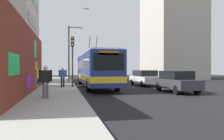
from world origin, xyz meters
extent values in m
plane|color=black|center=(0.00, 0.00, 0.00)|extent=(80.00, 80.00, 0.00)
cube|color=#9E9B93|center=(0.00, 1.60, 0.07)|extent=(48.00, 3.20, 0.15)
cube|color=maroon|center=(-3.41, 3.35, 2.20)|extent=(15.18, 0.30, 4.41)
cube|color=green|center=(-0.90, 3.19, 3.21)|extent=(1.19, 0.02, 1.31)
cube|color=yellow|center=(0.70, 3.19, 1.02)|extent=(1.16, 0.02, 1.50)
cube|color=blue|center=(-0.02, 3.19, 0.64)|extent=(1.27, 0.02, 0.63)
cube|color=orange|center=(-0.13, 3.19, 1.98)|extent=(1.84, 0.02, 0.67)
cube|color=#F2338C|center=(1.72, 3.19, 1.06)|extent=(0.97, 0.02, 1.10)
cube|color=green|center=(-8.18, 3.19, 1.93)|extent=(2.16, 0.02, 0.94)
cube|color=#8C19D8|center=(-4.15, 3.19, 0.97)|extent=(1.43, 0.02, 0.75)
cube|color=black|center=(12.27, 4.89, 4.40)|extent=(10.56, 0.04, 1.10)
cube|color=black|center=(12.27, 4.89, 7.60)|extent=(10.56, 0.04, 1.10)
cube|color=black|center=(12.27, 4.89, 10.80)|extent=(10.56, 0.04, 1.10)
cube|color=#B2A899|center=(15.98, -17.00, 10.78)|extent=(10.10, 7.83, 21.55)
cube|color=black|center=(15.98, -20.93, 4.40)|extent=(8.59, 0.04, 1.10)
cube|color=black|center=(15.98, -20.93, 7.60)|extent=(8.59, 0.04, 1.10)
cube|color=black|center=(15.98, -20.93, 10.80)|extent=(8.59, 0.04, 1.10)
cube|color=navy|center=(1.91, -1.80, 1.74)|extent=(12.33, 2.46, 2.59)
cube|color=silver|center=(1.91, -1.80, 3.10)|extent=(11.84, 2.27, 0.12)
cube|color=yellow|center=(1.91, -1.80, 1.00)|extent=(12.35, 2.48, 0.44)
cube|color=black|center=(-4.24, -1.80, 2.20)|extent=(0.04, 2.09, 1.16)
cube|color=black|center=(1.91, -1.80, 2.13)|extent=(11.34, 2.49, 0.83)
cube|color=orange|center=(-4.23, -1.80, 2.79)|extent=(0.06, 1.35, 0.28)
cylinder|color=black|center=(3.76, -2.15, 3.94)|extent=(1.43, 0.06, 2.00)
cylinder|color=black|center=(3.76, -1.45, 3.94)|extent=(1.43, 0.06, 2.00)
cylinder|color=black|center=(-2.04, -2.91, 0.50)|extent=(1.00, 0.28, 1.00)
cylinder|color=black|center=(-2.04, -0.69, 0.50)|extent=(1.00, 0.28, 1.00)
cylinder|color=black|center=(5.85, -2.91, 0.50)|extent=(1.00, 0.28, 1.00)
cylinder|color=black|center=(5.85, -0.69, 0.50)|extent=(1.00, 0.28, 1.00)
cube|color=#38383D|center=(-3.69, -7.00, 0.65)|extent=(4.24, 1.73, 0.66)
cube|color=black|center=(-3.60, -7.00, 1.28)|extent=(2.54, 1.55, 0.60)
cylinder|color=black|center=(-5.09, -7.76, 0.32)|extent=(0.64, 0.22, 0.64)
cylinder|color=black|center=(-5.09, -6.24, 0.32)|extent=(0.64, 0.22, 0.64)
cylinder|color=black|center=(-2.29, -7.76, 0.32)|extent=(0.64, 0.22, 0.64)
cylinder|color=black|center=(-2.29, -6.24, 0.32)|extent=(0.64, 0.22, 0.64)
cube|color=white|center=(2.66, -7.00, 0.65)|extent=(4.69, 1.87, 0.66)
cube|color=black|center=(2.75, -7.00, 1.28)|extent=(2.81, 1.68, 0.60)
cylinder|color=black|center=(1.11, -7.83, 0.32)|extent=(0.64, 0.22, 0.64)
cylinder|color=black|center=(1.11, -6.17, 0.32)|extent=(0.64, 0.22, 0.64)
cylinder|color=black|center=(4.21, -7.83, 0.32)|extent=(0.64, 0.22, 0.64)
cylinder|color=black|center=(4.21, -6.17, 0.32)|extent=(0.64, 0.22, 0.64)
cylinder|color=#595960|center=(-6.12, 1.97, 0.58)|extent=(0.14, 0.14, 0.87)
cylinder|color=#595960|center=(-6.12, 2.15, 0.58)|extent=(0.14, 0.14, 0.87)
cube|color=black|center=(-6.12, 2.06, 1.34)|extent=(0.22, 0.51, 0.65)
cylinder|color=black|center=(-6.12, 1.76, 1.37)|extent=(0.09, 0.09, 0.62)
cylinder|color=black|center=(-6.12, 2.36, 1.37)|extent=(0.09, 0.09, 0.62)
sphere|color=beige|center=(-6.12, 2.06, 1.78)|extent=(0.23, 0.23, 0.23)
cube|color=black|center=(-6.12, 2.43, 1.07)|extent=(0.14, 0.10, 0.24)
cylinder|color=#1E1E2D|center=(0.81, 1.09, 0.57)|extent=(0.14, 0.14, 0.85)
cylinder|color=#1E1E2D|center=(0.81, 1.26, 0.57)|extent=(0.14, 0.14, 0.85)
cube|color=#264C99|center=(0.81, 1.17, 1.31)|extent=(0.22, 0.49, 0.63)
cylinder|color=#264C99|center=(0.81, 0.88, 1.34)|extent=(0.09, 0.09, 0.60)
cylinder|color=#264C99|center=(0.81, 1.47, 1.34)|extent=(0.09, 0.09, 0.60)
sphere|color=tan|center=(0.81, 1.17, 1.74)|extent=(0.23, 0.23, 0.23)
cylinder|color=#2D382D|center=(0.76, 0.35, 2.32)|extent=(0.14, 0.14, 4.34)
cube|color=black|center=(0.54, 0.35, 4.04)|extent=(0.20, 0.28, 0.84)
sphere|color=red|center=(0.43, 0.35, 4.32)|extent=(0.18, 0.18, 0.18)
sphere|color=yellow|center=(0.43, 0.35, 4.04)|extent=(0.18, 0.18, 0.18)
sphere|color=green|center=(0.43, 0.35, 3.76)|extent=(0.18, 0.18, 0.18)
cylinder|color=#4C4C51|center=(8.77, 0.45, 3.54)|extent=(0.18, 0.18, 6.78)
cylinder|color=#4C4C51|center=(8.77, -0.32, 6.78)|extent=(0.10, 1.53, 0.10)
ellipsoid|color=silver|center=(8.77, -1.08, 6.73)|extent=(0.44, 0.28, 0.20)
ellipsoid|color=gray|center=(2.13, -1.00, 7.32)|extent=(0.32, 0.14, 0.12)
cube|color=gray|center=(2.13, -1.14, 7.35)|extent=(0.20, 0.27, 0.11)
cube|color=gray|center=(2.13, -0.86, 7.35)|extent=(0.20, 0.27, 0.11)
camera|label=1|loc=(-18.33, 1.13, 1.75)|focal=35.10mm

